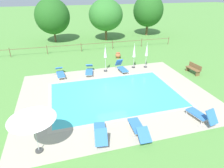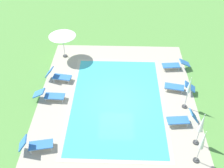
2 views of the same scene
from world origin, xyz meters
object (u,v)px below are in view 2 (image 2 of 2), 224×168
object	(u,v)px
sun_lounger_south_near_corner	(179,87)
patio_umbrella_closed_row_mid_west	(189,88)
sun_lounger_south_mid	(50,95)
patio_umbrella_open_foreground	(62,34)
sun_lounger_north_mid	(58,76)
patio_umbrella_closed_row_west	(202,142)
sun_lounger_north_end	(36,144)
patio_umbrella_closed_row_centre	(202,125)
sun_lounger_north_near_steps	(175,65)
sun_lounger_north_far	(183,119)

from	to	relation	value
sun_lounger_south_near_corner	patio_umbrella_closed_row_mid_west	world-z (taller)	patio_umbrella_closed_row_mid_west
sun_lounger_south_near_corner	sun_lounger_south_mid	distance (m)	8.67
patio_umbrella_open_foreground	sun_lounger_north_mid	bearing A→B (deg)	1.06
sun_lounger_south_near_corner	patio_umbrella_closed_row_west	size ratio (longest dim) A/B	0.88
patio_umbrella_closed_row_mid_west	sun_lounger_north_end	bearing A→B (deg)	-68.11
sun_lounger_north_mid	sun_lounger_south_mid	distance (m)	2.02
sun_lounger_north_mid	patio_umbrella_closed_row_mid_west	distance (m)	9.01
sun_lounger_south_near_corner	sun_lounger_south_mid	world-z (taller)	sun_lounger_south_near_corner
sun_lounger_south_mid	sun_lounger_north_end	bearing A→B (deg)	0.79
sun_lounger_south_mid	patio_umbrella_closed_row_centre	xyz separation A→B (m)	(3.25, 8.90, 1.21)
sun_lounger_north_mid	patio_umbrella_closed_row_centre	world-z (taller)	patio_umbrella_closed_row_centre
sun_lounger_north_near_steps	patio_umbrella_open_foreground	size ratio (longest dim) A/B	0.92
sun_lounger_north_near_steps	patio_umbrella_closed_row_centre	bearing A→B (deg)	1.50
sun_lounger_south_near_corner	patio_umbrella_closed_row_mid_west	size ratio (longest dim) A/B	0.86
sun_lounger_north_near_steps	patio_umbrella_closed_row_centre	world-z (taller)	patio_umbrella_closed_row_centre
sun_lounger_north_near_steps	patio_umbrella_closed_row_centre	xyz separation A→B (m)	(6.89, 0.18, 1.22)
sun_lounger_south_near_corner	sun_lounger_south_mid	bearing A→B (deg)	-82.60
sun_lounger_north_far	patio_umbrella_closed_row_west	world-z (taller)	patio_umbrella_closed_row_west
sun_lounger_north_near_steps	patio_umbrella_closed_row_west	xyz separation A→B (m)	(8.05, -0.05, 1.23)
sun_lounger_north_far	patio_umbrella_open_foreground	bearing A→B (deg)	-129.79
patio_umbrella_closed_row_west	sun_lounger_south_mid	bearing A→B (deg)	-116.93
sun_lounger_south_mid	patio_umbrella_closed_row_mid_west	size ratio (longest dim) A/B	0.84
sun_lounger_north_far	sun_lounger_north_end	bearing A→B (deg)	-75.89
patio_umbrella_closed_row_mid_west	sun_lounger_north_far	bearing A→B (deg)	-16.45
sun_lounger_north_mid	sun_lounger_north_far	world-z (taller)	sun_lounger_north_far
sun_lounger_north_mid	sun_lounger_south_near_corner	world-z (taller)	sun_lounger_north_mid
sun_lounger_north_mid	sun_lounger_south_near_corner	bearing A→B (deg)	83.95
sun_lounger_south_mid	patio_umbrella_closed_row_west	distance (m)	9.81
sun_lounger_north_far	sun_lounger_south_near_corner	size ratio (longest dim) A/B	0.88
patio_umbrella_closed_row_centre	sun_lounger_south_near_corner	bearing A→B (deg)	-175.98
sun_lounger_south_near_corner	sun_lounger_north_near_steps	bearing A→B (deg)	177.14
patio_umbrella_closed_row_mid_west	patio_umbrella_closed_row_centre	distance (m)	2.82
patio_umbrella_closed_row_west	patio_umbrella_closed_row_centre	xyz separation A→B (m)	(-1.16, 0.23, -0.02)
sun_lounger_north_end	sun_lounger_north_far	bearing A→B (deg)	104.11
sun_lounger_north_end	patio_umbrella_closed_row_centre	xyz separation A→B (m)	(-0.68, 8.85, 1.17)
sun_lounger_north_far	patio_umbrella_closed_row_centre	bearing A→B (deg)	21.78
sun_lounger_north_far	patio_umbrella_closed_row_centre	xyz separation A→B (m)	(1.40, 0.56, 1.17)
patio_umbrella_closed_row_west	patio_umbrella_closed_row_mid_west	distance (m)	3.98
sun_lounger_north_end	patio_umbrella_closed_row_centre	size ratio (longest dim) A/B	0.80
sun_lounger_north_mid	patio_umbrella_closed_row_west	xyz separation A→B (m)	(6.41, 8.49, 1.19)
sun_lounger_north_end	sun_lounger_south_mid	distance (m)	3.93
sun_lounger_north_end	patio_umbrella_open_foreground	size ratio (longest dim) A/B	0.83
patio_umbrella_open_foreground	patio_umbrella_closed_row_centre	distance (m)	12.05
sun_lounger_north_near_steps	sun_lounger_north_end	xyz separation A→B (m)	(7.57, -8.67, 0.04)
sun_lounger_north_end	sun_lounger_south_mid	bearing A→B (deg)	-179.21
patio_umbrella_open_foreground	patio_umbrella_closed_row_centre	bearing A→B (deg)	46.78
sun_lounger_north_end	patio_umbrella_open_foreground	distance (m)	9.08
sun_lounger_south_mid	patio_umbrella_open_foreground	size ratio (longest dim) A/B	0.90
sun_lounger_north_far	patio_umbrella_closed_row_centre	world-z (taller)	patio_umbrella_closed_row_centre
patio_umbrella_closed_row_west	sun_lounger_north_mid	bearing A→B (deg)	-127.07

